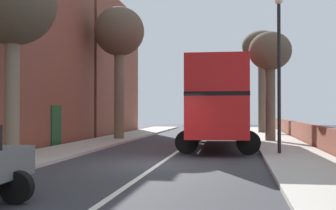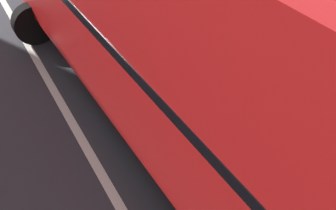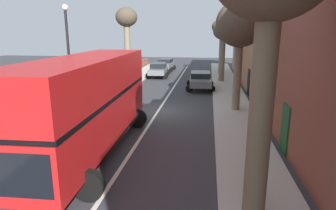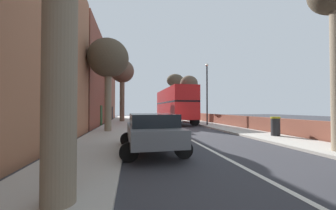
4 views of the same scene
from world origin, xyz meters
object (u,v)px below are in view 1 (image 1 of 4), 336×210
(double_decker_bus, at_px, (218,100))
(street_tree_right_3, at_px, (262,50))
(lamppost_right, at_px, (279,61))
(street_tree_left_4, at_px, (13,7))
(street_tree_left_2, at_px, (119,35))
(street_tree_right_5, at_px, (270,56))

(double_decker_bus, xyz_separation_m, street_tree_right_3, (2.87, 12.48, 4.33))
(lamppost_right, bearing_deg, street_tree_left_4, -157.03)
(street_tree_right_3, height_order, lamppost_right, street_tree_right_3)
(double_decker_bus, relative_size, street_tree_left_2, 1.30)
(street_tree_right_3, distance_m, street_tree_left_4, 22.52)
(street_tree_left_4, height_order, street_tree_right_5, street_tree_left_4)
(street_tree_right_3, relative_size, street_tree_right_5, 1.29)
(lamppost_right, bearing_deg, street_tree_right_5, 88.34)
(street_tree_right_3, height_order, street_tree_left_4, street_tree_right_3)
(street_tree_right_5, relative_size, lamppost_right, 0.99)
(street_tree_right_3, height_order, street_tree_right_5, street_tree_right_3)
(street_tree_right_3, xyz_separation_m, street_tree_left_4, (-9.60, -20.33, -1.27))
(double_decker_bus, height_order, street_tree_left_2, street_tree_left_2)
(street_tree_right_3, bearing_deg, street_tree_left_2, -135.91)
(street_tree_left_4, xyz_separation_m, lamppost_right, (9.33, 3.95, -1.60))
(street_tree_right_5, bearing_deg, street_tree_left_4, -130.50)
(street_tree_left_4, height_order, lamppost_right, street_tree_left_4)
(street_tree_left_2, distance_m, street_tree_left_4, 11.55)
(lamppost_right, bearing_deg, double_decker_bus, 123.74)
(street_tree_left_2, relative_size, street_tree_right_5, 1.30)
(double_decker_bus, xyz_separation_m, street_tree_left_2, (-6.25, 3.64, 4.13))
(street_tree_left_4, distance_m, street_tree_right_5, 14.69)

